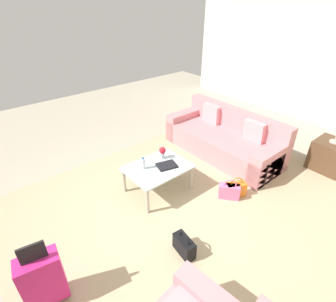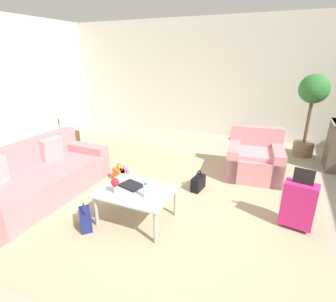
# 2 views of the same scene
# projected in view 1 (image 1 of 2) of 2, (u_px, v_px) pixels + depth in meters

# --- Properties ---
(ground_plane) EXTENTS (12.00, 12.00, 0.00)m
(ground_plane) POSITION_uv_depth(u_px,v_px,m) (158.00, 218.00, 3.81)
(ground_plane) COLOR #A89E89
(area_rug) EXTENTS (5.20, 4.40, 0.01)m
(area_rug) POSITION_uv_depth(u_px,v_px,m) (197.00, 207.00, 4.00)
(area_rug) COLOR tan
(area_rug) RESTS_ON ground
(couch) EXTENTS (0.98, 2.35, 0.86)m
(couch) POSITION_uv_depth(u_px,v_px,m) (225.00, 139.00, 5.26)
(couch) COLOR #C67F84
(couch) RESTS_ON ground
(coffee_table) EXTENTS (0.98, 0.74, 0.46)m
(coffee_table) POSITION_uv_depth(u_px,v_px,m) (158.00, 170.00, 4.15)
(coffee_table) COLOR silver
(coffee_table) RESTS_ON ground
(water_bottle) EXTENTS (0.06, 0.06, 0.20)m
(water_bottle) POSITION_uv_depth(u_px,v_px,m) (143.00, 164.00, 4.02)
(water_bottle) COLOR silver
(water_bottle) RESTS_ON coffee_table
(coffee_table_book) EXTENTS (0.35, 0.30, 0.03)m
(coffee_table_book) POSITION_uv_depth(u_px,v_px,m) (167.00, 165.00, 4.12)
(coffee_table_book) COLOR black
(coffee_table_book) RESTS_ON coffee_table
(flower_vase) EXTENTS (0.11, 0.11, 0.21)m
(flower_vase) POSITION_uv_depth(u_px,v_px,m) (162.00, 152.00, 4.27)
(flower_vase) COLOR #B2B7BC
(flower_vase) RESTS_ON coffee_table
(side_table) EXTENTS (0.57, 0.57, 0.55)m
(side_table) POSITION_uv_depth(u_px,v_px,m) (330.00, 156.00, 4.76)
(side_table) COLOR #513823
(side_table) RESTS_ON ground
(suitcase_magenta) EXTENTS (0.43, 0.28, 0.85)m
(suitcase_magenta) POSITION_uv_depth(u_px,v_px,m) (43.00, 279.00, 2.61)
(suitcase_magenta) COLOR #D12375
(suitcase_magenta) RESTS_ON ground
(handbag_pink) EXTENTS (0.31, 0.34, 0.36)m
(handbag_pink) POSITION_uv_depth(u_px,v_px,m) (229.00, 191.00, 4.13)
(handbag_pink) COLOR pink
(handbag_pink) RESTS_ON ground
(handbag_navy) EXTENTS (0.33, 0.33, 0.36)m
(handbag_navy) POSITION_uv_depth(u_px,v_px,m) (168.00, 161.00, 4.86)
(handbag_navy) COLOR navy
(handbag_navy) RESTS_ON ground
(handbag_orange) EXTENTS (0.35, 0.27, 0.36)m
(handbag_orange) POSITION_uv_depth(u_px,v_px,m) (236.00, 189.00, 4.17)
(handbag_orange) COLOR orange
(handbag_orange) RESTS_ON ground
(handbag_black) EXTENTS (0.18, 0.34, 0.36)m
(handbag_black) POSITION_uv_depth(u_px,v_px,m) (184.00, 245.00, 3.23)
(handbag_black) COLOR black
(handbag_black) RESTS_ON ground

